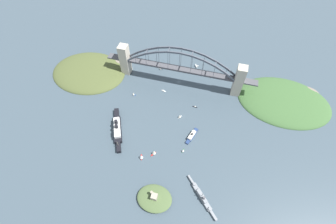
{
  "coord_description": "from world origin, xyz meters",
  "views": [
    {
      "loc": [
        -61.01,
        305.35,
        323.84
      ],
      "look_at": [
        0.0,
        79.85,
        8.0
      ],
      "focal_mm": 25.13,
      "sensor_mm": 36.0,
      "label": 1
    }
  ],
  "objects_px": {
    "small_boat_2": "(180,116)",
    "fort_island_mid_harbor": "(154,198)",
    "ocean_liner": "(117,129)",
    "seaplane_second_in_formation": "(161,68)",
    "seaplane_taxiing_near_bridge": "(197,66)",
    "small_boat_0": "(164,91)",
    "harbor_ferry_steamer": "(192,135)",
    "small_boat_5": "(154,152)",
    "naval_cruiser": "(202,197)",
    "small_boat_3": "(183,150)",
    "small_boat_4": "(141,157)",
    "small_boat_1": "(195,107)",
    "harbor_arch_bridge": "(180,69)",
    "small_boat_6": "(133,94)"
  },
  "relations": [
    {
      "from": "small_boat_2",
      "to": "fort_island_mid_harbor",
      "type": "bearing_deg",
      "value": 89.51
    },
    {
      "from": "ocean_liner",
      "to": "seaplane_second_in_formation",
      "type": "height_order",
      "value": "ocean_liner"
    },
    {
      "from": "seaplane_taxiing_near_bridge",
      "to": "small_boat_0",
      "type": "bearing_deg",
      "value": 60.03
    },
    {
      "from": "harbor_ferry_steamer",
      "to": "fort_island_mid_harbor",
      "type": "bearing_deg",
      "value": 75.3
    },
    {
      "from": "small_boat_5",
      "to": "fort_island_mid_harbor",
      "type": "bearing_deg",
      "value": 107.86
    },
    {
      "from": "naval_cruiser",
      "to": "seaplane_second_in_formation",
      "type": "bearing_deg",
      "value": -61.5
    },
    {
      "from": "small_boat_0",
      "to": "small_boat_2",
      "type": "distance_m",
      "value": 65.45
    },
    {
      "from": "seaplane_taxiing_near_bridge",
      "to": "seaplane_second_in_formation",
      "type": "height_order",
      "value": "seaplane_taxiing_near_bridge"
    },
    {
      "from": "seaplane_taxiing_near_bridge",
      "to": "small_boat_0",
      "type": "height_order",
      "value": "seaplane_taxiing_near_bridge"
    },
    {
      "from": "small_boat_5",
      "to": "seaplane_second_in_formation",
      "type": "bearing_deg",
      "value": -77.11
    },
    {
      "from": "seaplane_second_in_formation",
      "to": "small_boat_3",
      "type": "distance_m",
      "value": 185.23
    },
    {
      "from": "small_boat_3",
      "to": "small_boat_4",
      "type": "xyz_separation_m",
      "value": [
        57.57,
        27.07,
        1.56
      ]
    },
    {
      "from": "fort_island_mid_harbor",
      "to": "small_boat_1",
      "type": "relative_size",
      "value": 5.67
    },
    {
      "from": "harbor_ferry_steamer",
      "to": "small_boat_1",
      "type": "distance_m",
      "value": 59.63
    },
    {
      "from": "small_boat_2",
      "to": "small_boat_5",
      "type": "xyz_separation_m",
      "value": [
        21.83,
        75.61,
        1.17
      ]
    },
    {
      "from": "seaplane_taxiing_near_bridge",
      "to": "small_boat_1",
      "type": "bearing_deg",
      "value": 99.48
    },
    {
      "from": "harbor_ferry_steamer",
      "to": "small_boat_1",
      "type": "xyz_separation_m",
      "value": [
        6.64,
        -59.23,
        -1.84
      ]
    },
    {
      "from": "naval_cruiser",
      "to": "small_boat_1",
      "type": "distance_m",
      "value": 154.67
    },
    {
      "from": "small_boat_0",
      "to": "small_boat_3",
      "type": "height_order",
      "value": "small_boat_3"
    },
    {
      "from": "small_boat_4",
      "to": "seaplane_second_in_formation",
      "type": "bearing_deg",
      "value": -82.52
    },
    {
      "from": "naval_cruiser",
      "to": "small_boat_0",
      "type": "bearing_deg",
      "value": -59.25
    },
    {
      "from": "small_boat_0",
      "to": "small_boat_5",
      "type": "xyz_separation_m",
      "value": [
        -20.26,
        125.64,
        4.06
      ]
    },
    {
      "from": "small_boat_0",
      "to": "harbor_arch_bridge",
      "type": "bearing_deg",
      "value": -125.99
    },
    {
      "from": "seaplane_second_in_formation",
      "to": "harbor_ferry_steamer",
      "type": "bearing_deg",
      "value": 123.63
    },
    {
      "from": "small_boat_0",
      "to": "small_boat_1",
      "type": "relative_size",
      "value": 1.05
    },
    {
      "from": "small_boat_4",
      "to": "harbor_ferry_steamer",
      "type": "bearing_deg",
      "value": -139.15
    },
    {
      "from": "small_boat_1",
      "to": "small_boat_3",
      "type": "height_order",
      "value": "small_boat_3"
    },
    {
      "from": "naval_cruiser",
      "to": "small_boat_2",
      "type": "bearing_deg",
      "value": -63.74
    },
    {
      "from": "small_boat_5",
      "to": "small_boat_6",
      "type": "xyz_separation_m",
      "value": [
        70.34,
        -102.26,
        -1.56
      ]
    },
    {
      "from": "small_boat_6",
      "to": "seaplane_taxiing_near_bridge",
      "type": "bearing_deg",
      "value": -132.99
    },
    {
      "from": "seaplane_taxiing_near_bridge",
      "to": "small_boat_2",
      "type": "distance_m",
      "value": 129.7
    },
    {
      "from": "naval_cruiser",
      "to": "fort_island_mid_harbor",
      "type": "relative_size",
      "value": 1.07
    },
    {
      "from": "ocean_liner",
      "to": "small_boat_1",
      "type": "xyz_separation_m",
      "value": [
        -111.14,
        -79.53,
        -4.84
      ]
    },
    {
      "from": "small_boat_0",
      "to": "small_boat_1",
      "type": "distance_m",
      "value": 66.41
    },
    {
      "from": "small_boat_4",
      "to": "small_boat_6",
      "type": "relative_size",
      "value": 1.46
    },
    {
      "from": "small_boat_0",
      "to": "small_boat_2",
      "type": "relative_size",
      "value": 1.16
    },
    {
      "from": "harbor_arch_bridge",
      "to": "harbor_ferry_steamer",
      "type": "distance_m",
      "value": 124.41
    },
    {
      "from": "small_boat_2",
      "to": "small_boat_4",
      "type": "relative_size",
      "value": 0.74
    },
    {
      "from": "ocean_liner",
      "to": "small_boat_2",
      "type": "relative_size",
      "value": 10.25
    },
    {
      "from": "ocean_liner",
      "to": "small_boat_2",
      "type": "distance_m",
      "value": 103.88
    },
    {
      "from": "small_boat_2",
      "to": "small_boat_0",
      "type": "bearing_deg",
      "value": -49.93
    },
    {
      "from": "small_boat_0",
      "to": "seaplane_taxiing_near_bridge",
      "type": "bearing_deg",
      "value": -119.97
    },
    {
      "from": "ocean_liner",
      "to": "naval_cruiser",
      "type": "xyz_separation_m",
      "value": [
        -150.22,
        70.11,
        -2.68
      ]
    },
    {
      "from": "harbor_arch_bridge",
      "to": "small_boat_0",
      "type": "distance_m",
      "value": 49.22
    },
    {
      "from": "seaplane_taxiing_near_bridge",
      "to": "small_boat_3",
      "type": "bearing_deg",
      "value": 94.76
    },
    {
      "from": "small_boat_2",
      "to": "small_boat_5",
      "type": "height_order",
      "value": "small_boat_5"
    },
    {
      "from": "fort_island_mid_harbor",
      "to": "naval_cruiser",
      "type": "bearing_deg",
      "value": -163.17
    },
    {
      "from": "harbor_arch_bridge",
      "to": "small_boat_1",
      "type": "relative_size",
      "value": 32.72
    },
    {
      "from": "small_boat_3",
      "to": "small_boat_5",
      "type": "distance_m",
      "value": 44.23
    },
    {
      "from": "small_boat_2",
      "to": "small_boat_3",
      "type": "height_order",
      "value": "small_boat_2"
    }
  ]
}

